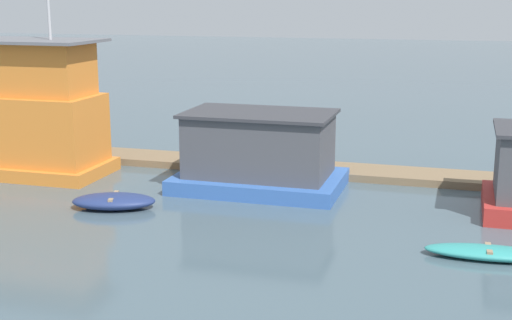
# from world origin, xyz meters

# --- Properties ---
(ground_plane) EXTENTS (200.00, 200.00, 0.00)m
(ground_plane) POSITION_xyz_m (0.00, 0.00, 0.00)
(ground_plane) COLOR #475B66
(dock_walkway) EXTENTS (33.80, 2.14, 0.30)m
(dock_walkway) POSITION_xyz_m (0.00, 3.21, 0.15)
(dock_walkway) COLOR #846B4C
(dock_walkway) RESTS_ON ground_plane
(houseboat_orange) EXTENTS (6.76, 3.47, 8.56)m
(houseboat_orange) POSITION_xyz_m (-10.18, -0.14, 2.53)
(houseboat_orange) COLOR orange
(houseboat_orange) RESTS_ON ground_plane
(houseboat_blue) EXTENTS (6.28, 4.16, 2.97)m
(houseboat_blue) POSITION_xyz_m (-0.22, 0.22, 1.38)
(houseboat_blue) COLOR #3866B7
(houseboat_blue) RESTS_ON ground_plane
(dinghy_navy) EXTENTS (3.18, 2.19, 0.53)m
(dinghy_navy) POSITION_xyz_m (-4.34, -3.78, 0.26)
(dinghy_navy) COLOR navy
(dinghy_navy) RESTS_ON ground_plane
(dinghy_teal) EXTENTS (3.58, 1.22, 0.36)m
(dinghy_teal) POSITION_xyz_m (8.05, -5.22, 0.18)
(dinghy_teal) COLOR teal
(dinghy_teal) RESTS_ON ground_plane
(mooring_post_far_right) EXTENTS (0.28, 0.28, 1.51)m
(mooring_post_far_right) POSITION_xyz_m (-0.32, 1.89, 0.76)
(mooring_post_far_right) COLOR brown
(mooring_post_far_right) RESTS_ON ground_plane
(mooring_post_near_right) EXTENTS (0.29, 0.29, 1.48)m
(mooring_post_near_right) POSITION_xyz_m (-2.54, 1.89, 0.74)
(mooring_post_near_right) COLOR brown
(mooring_post_near_right) RESTS_ON ground_plane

